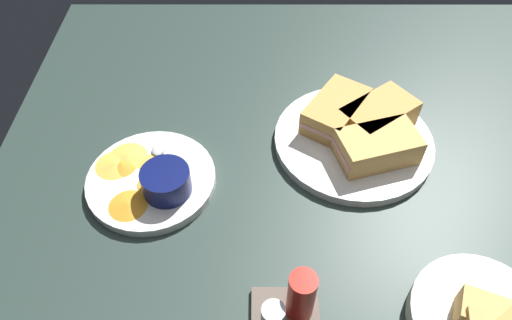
{
  "coord_description": "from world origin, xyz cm",
  "views": [
    {
      "loc": [
        9.67,
        49.18,
        60.51
      ],
      "look_at": [
        9.72,
        -1.57,
        3.0
      ],
      "focal_mm": 32.82,
      "sensor_mm": 36.0,
      "label": 1
    }
  ],
  "objects_px": {
    "sandwich_half_extra": "(336,111)",
    "plate_chips_companion": "(152,180)",
    "sandwich_half_near": "(378,147)",
    "ramekin_light_gravy": "(166,181)",
    "ramekin_dark_sauce": "(336,108)",
    "condiment_caddy": "(290,309)",
    "spoon_by_gravy_ramekin": "(157,155)",
    "spoon_by_dark_ramekin": "(346,137)",
    "sandwich_half_far": "(378,116)",
    "plate_sandwich_main": "(353,141)"
  },
  "relations": [
    {
      "from": "sandwich_half_extra",
      "to": "spoon_by_gravy_ramekin",
      "type": "height_order",
      "value": "sandwich_half_extra"
    },
    {
      "from": "spoon_by_dark_ramekin",
      "to": "sandwich_half_near",
      "type": "bearing_deg",
      "value": 136.22
    },
    {
      "from": "sandwich_half_extra",
      "to": "ramekin_dark_sauce",
      "type": "xyz_separation_m",
      "value": [
        -0.0,
        -0.01,
        -0.0
      ]
    },
    {
      "from": "spoon_by_dark_ramekin",
      "to": "plate_chips_companion",
      "type": "distance_m",
      "value": 0.34
    },
    {
      "from": "ramekin_dark_sauce",
      "to": "plate_chips_companion",
      "type": "xyz_separation_m",
      "value": [
        0.32,
        0.15,
        -0.03
      ]
    },
    {
      "from": "ramekin_light_gravy",
      "to": "condiment_caddy",
      "type": "relative_size",
      "value": 0.81
    },
    {
      "from": "plate_sandwich_main",
      "to": "condiment_caddy",
      "type": "bearing_deg",
      "value": 68.24
    },
    {
      "from": "ramekin_dark_sauce",
      "to": "condiment_caddy",
      "type": "relative_size",
      "value": 0.83
    },
    {
      "from": "ramekin_light_gravy",
      "to": "condiment_caddy",
      "type": "bearing_deg",
      "value": 131.65
    },
    {
      "from": "spoon_by_dark_ramekin",
      "to": "spoon_by_gravy_ramekin",
      "type": "bearing_deg",
      "value": 7.29
    },
    {
      "from": "sandwich_half_near",
      "to": "ramekin_light_gravy",
      "type": "bearing_deg",
      "value": 11.91
    },
    {
      "from": "plate_sandwich_main",
      "to": "ramekin_dark_sauce",
      "type": "xyz_separation_m",
      "value": [
        0.03,
        -0.06,
        0.03
      ]
    },
    {
      "from": "spoon_by_dark_ramekin",
      "to": "ramekin_light_gravy",
      "type": "bearing_deg",
      "value": 20.9
    },
    {
      "from": "condiment_caddy",
      "to": "spoon_by_gravy_ramekin",
      "type": "bearing_deg",
      "value": -52.84
    },
    {
      "from": "sandwich_half_extra",
      "to": "condiment_caddy",
      "type": "xyz_separation_m",
      "value": [
        0.1,
        0.37,
        -0.01
      ]
    },
    {
      "from": "sandwich_half_near",
      "to": "spoon_by_dark_ramekin",
      "type": "height_order",
      "value": "sandwich_half_near"
    },
    {
      "from": "sandwich_half_far",
      "to": "spoon_by_gravy_ramekin",
      "type": "distance_m",
      "value": 0.39
    },
    {
      "from": "condiment_caddy",
      "to": "ramekin_dark_sauce",
      "type": "bearing_deg",
      "value": -105.06
    },
    {
      "from": "plate_sandwich_main",
      "to": "sandwich_half_far",
      "type": "height_order",
      "value": "sandwich_half_far"
    },
    {
      "from": "sandwich_half_far",
      "to": "spoon_by_gravy_ramekin",
      "type": "height_order",
      "value": "sandwich_half_far"
    },
    {
      "from": "spoon_by_gravy_ramekin",
      "to": "condiment_caddy",
      "type": "xyz_separation_m",
      "value": [
        -0.21,
        0.28,
        0.01
      ]
    },
    {
      "from": "sandwich_half_extra",
      "to": "ramekin_dark_sauce",
      "type": "bearing_deg",
      "value": -103.24
    },
    {
      "from": "plate_chips_companion",
      "to": "ramekin_dark_sauce",
      "type": "bearing_deg",
      "value": -155.26
    },
    {
      "from": "sandwich_half_near",
      "to": "sandwich_half_far",
      "type": "xyz_separation_m",
      "value": [
        -0.01,
        -0.07,
        0.0
      ]
    },
    {
      "from": "ramekin_dark_sauce",
      "to": "spoon_by_dark_ramekin",
      "type": "relative_size",
      "value": 0.79
    },
    {
      "from": "sandwich_half_far",
      "to": "ramekin_light_gravy",
      "type": "height_order",
      "value": "sandwich_half_far"
    },
    {
      "from": "plate_sandwich_main",
      "to": "ramekin_dark_sauce",
      "type": "relative_size",
      "value": 3.54
    },
    {
      "from": "spoon_by_dark_ramekin",
      "to": "spoon_by_gravy_ramekin",
      "type": "xyz_separation_m",
      "value": [
        0.33,
        0.04,
        0.0
      ]
    },
    {
      "from": "plate_sandwich_main",
      "to": "ramekin_light_gravy",
      "type": "distance_m",
      "value": 0.33
    },
    {
      "from": "sandwich_half_near",
      "to": "spoon_by_dark_ramekin",
      "type": "bearing_deg",
      "value": -43.78
    },
    {
      "from": "ramekin_dark_sauce",
      "to": "plate_sandwich_main",
      "type": "bearing_deg",
      "value": 115.28
    },
    {
      "from": "sandwich_half_extra",
      "to": "plate_chips_companion",
      "type": "distance_m",
      "value": 0.34
    },
    {
      "from": "sandwich_half_far",
      "to": "ramekin_light_gravy",
      "type": "xyz_separation_m",
      "value": [
        0.36,
        0.15,
        -0.0
      ]
    },
    {
      "from": "spoon_by_gravy_ramekin",
      "to": "ramekin_light_gravy",
      "type": "bearing_deg",
      "value": 110.91
    },
    {
      "from": "plate_sandwich_main",
      "to": "spoon_by_dark_ramekin",
      "type": "distance_m",
      "value": 0.02
    },
    {
      "from": "sandwich_half_near",
      "to": "ramekin_light_gravy",
      "type": "relative_size",
      "value": 1.9
    },
    {
      "from": "plate_sandwich_main",
      "to": "spoon_by_gravy_ramekin",
      "type": "relative_size",
      "value": 2.8
    },
    {
      "from": "sandwich_half_near",
      "to": "ramekin_dark_sauce",
      "type": "xyz_separation_m",
      "value": [
        0.06,
        -0.1,
        -0.0
      ]
    },
    {
      "from": "plate_sandwich_main",
      "to": "sandwich_half_near",
      "type": "relative_size",
      "value": 1.89
    },
    {
      "from": "plate_sandwich_main",
      "to": "ramekin_light_gravy",
      "type": "height_order",
      "value": "ramekin_light_gravy"
    },
    {
      "from": "sandwich_half_near",
      "to": "sandwich_half_extra",
      "type": "height_order",
      "value": "same"
    },
    {
      "from": "plate_sandwich_main",
      "to": "spoon_by_dark_ramekin",
      "type": "relative_size",
      "value": 2.8
    },
    {
      "from": "sandwich_half_far",
      "to": "ramekin_light_gravy",
      "type": "relative_size",
      "value": 1.94
    },
    {
      "from": "ramekin_dark_sauce",
      "to": "plate_chips_companion",
      "type": "relative_size",
      "value": 0.37
    },
    {
      "from": "spoon_by_gravy_ramekin",
      "to": "plate_chips_companion",
      "type": "bearing_deg",
      "value": 84.98
    },
    {
      "from": "ramekin_light_gravy",
      "to": "spoon_by_gravy_ramekin",
      "type": "xyz_separation_m",
      "value": [
        0.03,
        -0.07,
        -0.02
      ]
    },
    {
      "from": "plate_sandwich_main",
      "to": "condiment_caddy",
      "type": "relative_size",
      "value": 2.93
    },
    {
      "from": "plate_sandwich_main",
      "to": "spoon_by_gravy_ramekin",
      "type": "distance_m",
      "value": 0.34
    },
    {
      "from": "sandwich_half_extra",
      "to": "ramekin_dark_sauce",
      "type": "distance_m",
      "value": 0.01
    },
    {
      "from": "sandwich_half_far",
      "to": "ramekin_dark_sauce",
      "type": "xyz_separation_m",
      "value": [
        0.07,
        -0.03,
        -0.0
      ]
    }
  ]
}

